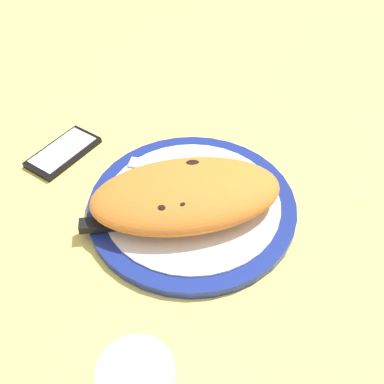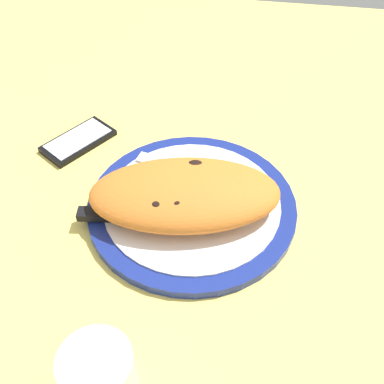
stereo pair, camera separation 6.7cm
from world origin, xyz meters
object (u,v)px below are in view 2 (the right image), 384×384
Objects in this scene: smartphone at (78,141)px; calzone at (185,194)px; knife at (137,216)px; fork at (178,167)px; water_glass at (101,382)px; plate at (192,206)px.

calzone is at bearing 147.64° from smartphone.
knife reaches higher than smartphone.
calzone is 7.53cm from knife.
knife is at bearing 71.12° from fork.
water_glass reaches higher than knife.
plate is 1.81× the size of fork.
water_glass is at bearing 95.92° from knife.
calzone is 3.21× the size of water_glass.
water_glass reaches higher than fork.
calzone is at bearing -153.96° from knife.
fork is at bearing -63.61° from plate.
calzone is at bearing 107.52° from fork.
calzone is (0.80, 1.35, 3.76)cm from plate.
smartphone is (21.89, -12.01, -0.27)cm from plate.
water_glass is (4.73, 28.55, 3.15)cm from plate.
water_glass is (3.93, 27.21, -0.61)cm from calzone.
knife is 2.67× the size of water_glass.
knife is 1.79× the size of smartphone.
knife is 22.13cm from smartphone.
plate is 24.97cm from smartphone.
smartphone is (18.52, -5.22, -1.38)cm from fork.
plate is 4.07cm from calzone.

